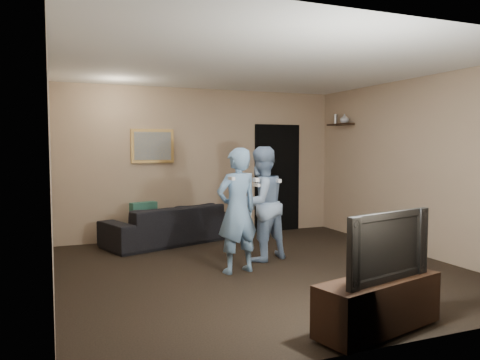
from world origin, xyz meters
name	(u,v)px	position (x,y,z in m)	size (l,w,h in m)	color
ground	(262,270)	(0.00, 0.00, 0.00)	(5.00, 5.00, 0.00)	black
ceiling	(262,66)	(0.00, 0.00, 2.60)	(5.00, 5.00, 0.04)	silver
wall_back	(203,163)	(0.00, 2.50, 1.30)	(5.00, 0.04, 2.60)	tan
wall_front	(395,184)	(0.00, -2.50, 1.30)	(5.00, 0.04, 2.60)	tan
wall_left	(51,174)	(-2.50, 0.00, 1.30)	(0.04, 5.00, 2.60)	tan
wall_right	(416,166)	(2.50, 0.00, 1.30)	(0.04, 5.00, 2.60)	tan
sofa	(170,224)	(-0.71, 2.09, 0.31)	(2.15, 0.84, 0.63)	black
throw_pillow	(144,216)	(-1.14, 2.09, 0.48)	(0.44, 0.14, 0.44)	#194B3E
painting_frame	(152,146)	(-0.90, 2.48, 1.60)	(0.72, 0.05, 0.57)	olive
painting_canvas	(153,146)	(-0.90, 2.45, 1.60)	(0.62, 0.01, 0.47)	slate
doorway	(277,178)	(1.45, 2.47, 1.00)	(0.90, 0.06, 2.00)	black
light_switch	(248,162)	(0.85, 2.48, 1.30)	(0.08, 0.02, 0.12)	silver
wall_shelf	(340,124)	(2.39, 1.80, 1.99)	(0.20, 0.60, 0.03)	black
shelf_vase	(344,119)	(2.39, 1.68, 2.09)	(0.16, 0.16, 0.17)	silver
shelf_figurine	(336,119)	(2.39, 1.96, 2.09)	(0.06, 0.06, 0.18)	#B3B4B8
tv_console	(378,304)	(0.07, -2.23, 0.25)	(1.23, 0.40, 0.44)	black
television	(380,245)	(0.07, -2.23, 0.76)	(1.01, 0.13, 0.58)	black
wii_player_left	(237,210)	(-0.34, 0.00, 0.79)	(0.64, 0.53, 1.58)	#6A90B8
wii_player_right	(261,204)	(0.21, 0.48, 0.80)	(0.91, 0.80, 1.59)	#8BA6CB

